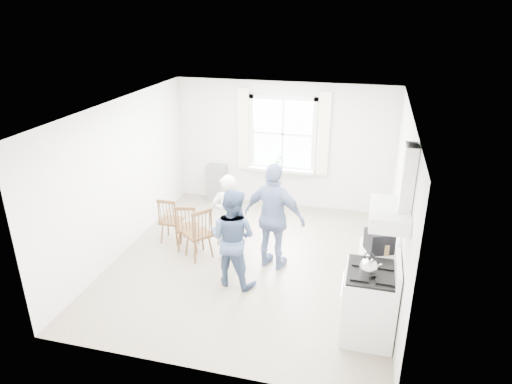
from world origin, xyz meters
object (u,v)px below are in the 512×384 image
(windsor_chair_b, at_px, (169,216))
(person_mid, at_px, (233,238))
(low_cabinet, at_px, (376,276))
(person_right, at_px, (274,217))
(windsor_chair_a, at_px, (186,223))
(windsor_chair_c, at_px, (201,229))
(gas_stove, at_px, (369,303))
(person_left, at_px, (229,218))
(stereo_stack, at_px, (379,241))

(windsor_chair_b, relative_size, person_mid, 0.56)
(low_cabinet, bearing_deg, windsor_chair_b, 165.49)
(person_right, bearing_deg, windsor_chair_a, 8.97)
(windsor_chair_c, height_order, person_right, person_right)
(gas_stove, bearing_deg, person_left, 149.36)
(stereo_stack, height_order, person_right, person_right)
(windsor_chair_c, bearing_deg, low_cabinet, -10.89)
(person_mid, bearing_deg, person_right, -117.78)
(stereo_stack, xyz_separation_m, windsor_chair_c, (-2.81, 0.61, -0.48))
(gas_stove, xyz_separation_m, windsor_chair_c, (-2.75, 1.24, 0.08))
(person_left, bearing_deg, windsor_chair_c, 0.08)
(person_left, relative_size, person_mid, 0.98)
(stereo_stack, distance_m, person_mid, 2.11)
(low_cabinet, height_order, windsor_chair_a, low_cabinet)
(low_cabinet, bearing_deg, person_mid, 179.83)
(gas_stove, height_order, person_right, person_right)
(windsor_chair_c, distance_m, person_left, 0.50)
(person_left, bearing_deg, low_cabinet, 148.94)
(gas_stove, relative_size, stereo_stack, 2.65)
(gas_stove, height_order, windsor_chair_a, gas_stove)
(windsor_chair_a, bearing_deg, person_right, -4.14)
(stereo_stack, distance_m, windsor_chair_b, 3.73)
(gas_stove, height_order, stereo_stack, stereo_stack)
(low_cabinet, xyz_separation_m, windsor_chair_c, (-2.82, 0.54, 0.12))
(windsor_chair_c, xyz_separation_m, person_left, (0.45, 0.12, 0.19))
(gas_stove, distance_m, person_right, 2.07)
(stereo_stack, distance_m, person_left, 2.50)
(person_right, bearing_deg, person_mid, 64.36)
(windsor_chair_c, height_order, person_left, person_left)
(gas_stove, bearing_deg, windsor_chair_b, 155.12)
(person_left, xyz_separation_m, person_right, (0.77, -0.04, 0.13))
(gas_stove, xyz_separation_m, person_mid, (-2.03, 0.71, 0.29))
(windsor_chair_c, relative_size, person_left, 0.61)
(gas_stove, xyz_separation_m, windsor_chair_b, (-3.50, 1.62, 0.05))
(windsor_chair_b, xyz_separation_m, person_right, (1.96, -0.30, 0.35))
(stereo_stack, height_order, windsor_chair_c, stereo_stack)
(low_cabinet, relative_size, windsor_chair_a, 1.03)
(gas_stove, height_order, windsor_chair_c, gas_stove)
(windsor_chair_a, bearing_deg, gas_stove, -24.96)
(windsor_chair_c, xyz_separation_m, person_mid, (0.72, -0.54, 0.21))
(person_left, bearing_deg, person_right, 161.58)
(stereo_stack, xyz_separation_m, person_left, (-2.37, 0.74, -0.29))
(gas_stove, distance_m, windsor_chair_a, 3.41)
(gas_stove, relative_size, person_left, 0.74)
(windsor_chair_b, relative_size, person_right, 0.49)
(low_cabinet, distance_m, person_left, 2.49)
(person_left, bearing_deg, gas_stove, 133.97)
(gas_stove, distance_m, low_cabinet, 0.70)
(windsor_chair_a, height_order, person_mid, person_mid)
(windsor_chair_c, height_order, person_mid, person_mid)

